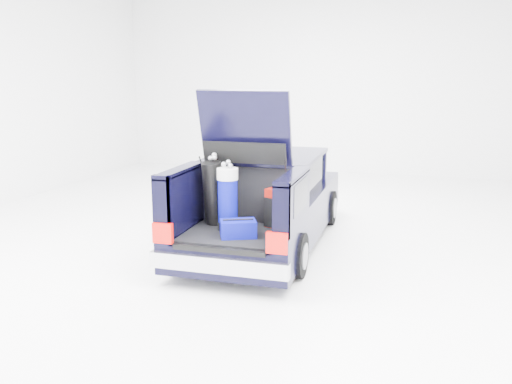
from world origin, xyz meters
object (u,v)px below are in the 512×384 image
(car, at_px, (266,201))
(black_golf_bag, at_px, (214,193))
(blue_duffel, at_px, (238,228))
(red_suitcase, at_px, (279,209))
(blue_golf_bag, at_px, (228,198))

(car, height_order, black_golf_bag, car)
(car, xyz_separation_m, blue_duffel, (0.09, -1.77, 0.04))
(black_golf_bag, bearing_deg, red_suitcase, 17.57)
(red_suitcase, xyz_separation_m, blue_duffel, (-0.41, -0.57, -0.16))
(car, height_order, red_suitcase, car)
(black_golf_bag, bearing_deg, blue_duffel, -31.21)
(car, relative_size, blue_duffel, 8.64)
(blue_golf_bag, bearing_deg, blue_duffel, -28.57)
(blue_golf_bag, xyz_separation_m, blue_duffel, (0.24, -0.29, -0.32))
(blue_golf_bag, relative_size, blue_duffel, 1.78)
(black_golf_bag, xyz_separation_m, blue_golf_bag, (0.27, -0.19, -0.02))
(black_golf_bag, relative_size, blue_duffel, 1.87)
(car, relative_size, blue_golf_bag, 4.86)
(blue_duffel, bearing_deg, black_golf_bag, 113.01)
(black_golf_bag, distance_m, blue_golf_bag, 0.33)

